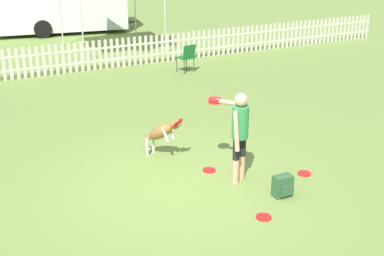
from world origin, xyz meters
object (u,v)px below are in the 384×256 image
handler_person (238,127)px  backpack_on_grass (283,186)px  leaping_dog (162,132)px  frisbee_midfield (209,170)px  folding_chair_center (187,56)px  frisbee_near_dog (264,217)px  frisbee_near_handler (304,173)px

handler_person → backpack_on_grass: (0.37, -0.83, -0.81)m
handler_person → leaping_dog: bearing=90.4°
handler_person → frisbee_midfield: (-0.25, 0.53, -0.97)m
backpack_on_grass → folding_chair_center: folding_chair_center is taller
leaping_dog → backpack_on_grass: size_ratio=2.69×
frisbee_near_dog → folding_chair_center: bearing=72.0°
leaping_dog → frisbee_near_dog: size_ratio=4.10×
frisbee_near_dog → backpack_on_grass: size_ratio=0.66×
frisbee_near_dog → leaping_dog: bearing=100.2°
handler_person → leaping_dog: (-0.78, 1.44, -0.47)m
handler_person → frisbee_midfield: 1.14m
handler_person → frisbee_near_dog: 1.63m
frisbee_near_handler → backpack_on_grass: (-0.82, -0.49, 0.17)m
frisbee_near_dog → frisbee_midfield: bearing=89.0°
frisbee_near_handler → frisbee_midfield: size_ratio=1.00×
frisbee_near_handler → backpack_on_grass: 0.97m
frisbee_near_handler → frisbee_midfield: bearing=149.1°
leaping_dog → frisbee_near_dog: 2.81m
handler_person → backpack_on_grass: 1.22m
frisbee_midfield → frisbee_near_handler: bearing=-30.9°
frisbee_near_handler → frisbee_near_dog: (-1.48, -0.94, 0.00)m
folding_chair_center → frisbee_near_handler: bearing=68.6°
frisbee_near_handler → folding_chair_center: (1.13, 7.09, 0.49)m
folding_chair_center → frisbee_midfield: bearing=55.2°
leaping_dog → frisbee_near_dog: (0.49, -2.72, -0.51)m
handler_person → folding_chair_center: size_ratio=1.87×
leaping_dog → frisbee_midfield: (0.52, -0.91, -0.51)m
frisbee_near_dog → frisbee_midfield: (0.03, 1.81, 0.00)m
frisbee_near_handler → handler_person: bearing=164.1°
leaping_dog → frisbee_midfield: bearing=91.8°
leaping_dog → frisbee_near_handler: bearing=110.0°
leaping_dog → folding_chair_center: leaping_dog is taller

